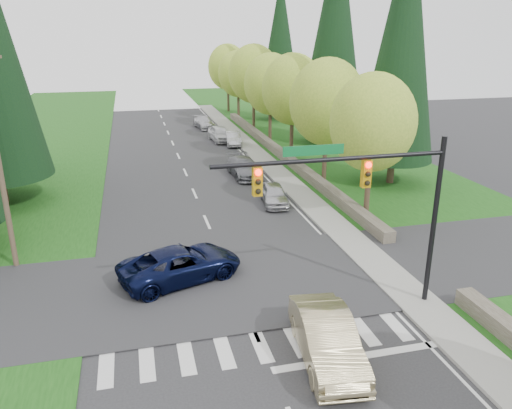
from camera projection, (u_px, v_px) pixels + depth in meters
name	position (u px, v px, depth m)	size (l,w,h in m)	color
grass_east	(377.00, 184.00, 35.77)	(14.00, 110.00, 0.06)	#194913
cross_street	(233.00, 282.00, 21.80)	(120.00, 8.00, 0.10)	#28282B
sidewalk_east	(287.00, 181.00, 36.19)	(1.80, 80.00, 0.13)	gray
curb_east	(276.00, 182.00, 35.99)	(0.20, 80.00, 0.13)	gray
stone_wall_north	(279.00, 152.00, 43.81)	(0.70, 40.00, 0.70)	#4C4438
traffic_signal	(369.00, 190.00, 17.96)	(8.70, 0.37, 6.80)	black
decid_tree_0	(373.00, 123.00, 27.57)	(4.80, 4.80, 8.37)	#38281C
decid_tree_1	(327.00, 102.00, 33.93)	(5.20, 5.20, 8.80)	#38281C
decid_tree_2	(293.00, 89.00, 40.26)	(5.00, 5.00, 8.82)	#38281C
decid_tree_3	(270.00, 84.00, 46.78)	(5.00, 5.00, 8.55)	#38281C
decid_tree_4	(254.00, 74.00, 53.08)	(5.40, 5.40, 9.18)	#38281C
decid_tree_5	(238.00, 74.00, 59.62)	(4.80, 4.80, 8.30)	#38281C
decid_tree_6	(228.00, 67.00, 65.94)	(5.20, 5.20, 8.86)	#38281C
conifer_e_a	(403.00, 41.00, 32.78)	(5.44, 5.44, 17.80)	#38281C
conifer_e_b	(335.00, 26.00, 45.50)	(6.12, 6.12, 19.80)	#38281C
conifer_e_c	(280.00, 41.00, 58.59)	(5.10, 5.10, 16.80)	#38281C
sedan_champagne	(327.00, 339.00, 16.44)	(1.70, 4.87, 1.61)	tan
suv_navy	(181.00, 264.00, 21.81)	(2.49, 5.40, 1.50)	black
parked_car_a	(274.00, 194.00, 31.46)	(1.51, 3.75, 1.28)	#B6B6BB
parked_car_b	(244.00, 167.00, 37.46)	(1.95, 4.80, 1.39)	slate
parked_car_c	(233.00, 138.00, 47.82)	(1.36, 3.89, 1.28)	#AFAFB4
parked_car_d	(220.00, 134.00, 49.47)	(1.79, 4.44, 1.51)	silver
parked_car_e	(204.00, 123.00, 56.07)	(1.76, 4.32, 1.25)	#B3B3B8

